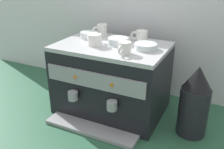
# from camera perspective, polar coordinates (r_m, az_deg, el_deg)

# --- Properties ---
(ground_plane) EXTENTS (4.00, 4.00, 0.00)m
(ground_plane) POSITION_cam_1_polar(r_m,az_deg,el_deg) (1.65, 0.00, -7.60)
(ground_plane) COLOR #28563D
(tiled_backsplash_wall) EXTENTS (2.80, 0.03, 1.02)m
(tiled_backsplash_wall) POSITION_cam_1_polar(r_m,az_deg,el_deg) (1.77, 5.22, 12.35)
(tiled_backsplash_wall) COLOR silver
(tiled_backsplash_wall) RESTS_ON ground_plane
(espresso_machine) EXTENTS (0.64, 0.55, 0.43)m
(espresso_machine) POSITION_cam_1_polar(r_m,az_deg,el_deg) (1.54, -0.08, -0.92)
(espresso_machine) COLOR black
(espresso_machine) RESTS_ON ground_plane
(ceramic_cup_0) EXTENTS (0.07, 0.10, 0.06)m
(ceramic_cup_0) POSITION_cam_1_polar(r_m,az_deg,el_deg) (1.30, 2.80, 6.02)
(ceramic_cup_0) COLOR white
(ceramic_cup_0) RESTS_ON espresso_machine
(ceramic_cup_1) EXTENTS (0.08, 0.12, 0.06)m
(ceramic_cup_1) POSITION_cam_1_polar(r_m,az_deg,el_deg) (1.45, -3.90, 7.89)
(ceramic_cup_1) COLOR white
(ceramic_cup_1) RESTS_ON espresso_machine
(ceramic_cup_2) EXTENTS (0.11, 0.07, 0.07)m
(ceramic_cup_2) POSITION_cam_1_polar(r_m,az_deg,el_deg) (1.53, 6.60, 8.67)
(ceramic_cup_2) COLOR white
(ceramic_cup_2) RESTS_ON espresso_machine
(ceramic_cup_3) EXTENTS (0.08, 0.09, 0.07)m
(ceramic_cup_3) POSITION_cam_1_polar(r_m,az_deg,el_deg) (1.66, -2.41, 10.06)
(ceramic_cup_3) COLOR white
(ceramic_cup_3) RESTS_ON espresso_machine
(ceramic_bowl_0) EXTENTS (0.12, 0.12, 0.03)m
(ceramic_bowl_0) POSITION_cam_1_polar(r_m,az_deg,el_deg) (1.39, 7.61, 6.29)
(ceramic_bowl_0) COLOR silver
(ceramic_bowl_0) RESTS_ON espresso_machine
(ceramic_bowl_1) EXTENTS (0.12, 0.12, 0.04)m
(ceramic_bowl_1) POSITION_cam_1_polar(r_m,az_deg,el_deg) (1.47, 1.38, 7.53)
(ceramic_bowl_1) COLOR silver
(ceramic_bowl_1) RESTS_ON espresso_machine
(ceramic_bowl_2) EXTENTS (0.11, 0.11, 0.04)m
(ceramic_bowl_2) POSITION_cam_1_polar(r_m,az_deg,el_deg) (1.61, -5.23, 8.89)
(ceramic_bowl_2) COLOR silver
(ceramic_bowl_2) RESTS_ON espresso_machine
(coffee_grinder) EXTENTS (0.16, 0.16, 0.39)m
(coffee_grinder) POSITION_cam_1_polar(r_m,az_deg,el_deg) (1.40, 18.22, -5.91)
(coffee_grinder) COLOR black
(coffee_grinder) RESTS_ON ground_plane
(milk_pitcher) EXTENTS (0.10, 0.10, 0.13)m
(milk_pitcher) POSITION_cam_1_polar(r_m,az_deg,el_deg) (1.82, -12.17, -2.51)
(milk_pitcher) COLOR #B7B7BC
(milk_pitcher) RESTS_ON ground_plane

